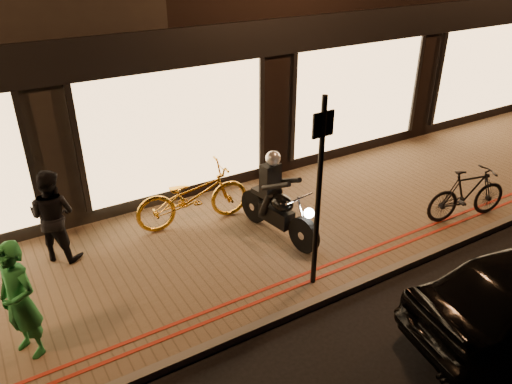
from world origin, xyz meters
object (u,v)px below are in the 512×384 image
Objects in this scene: motorcycle at (277,204)px; sign_post at (319,186)px; bicycle_gold at (193,196)px; person_green at (20,301)px.

sign_post reaches higher than motorcycle.
motorcycle is 1.82m from sign_post.
motorcycle is 0.64× the size of sign_post.
person_green is (-3.18, -1.87, 0.26)m from bicycle_gold.
person_green is at bearing -179.40° from motorcycle.
sign_post is (-0.26, -1.46, 1.06)m from motorcycle.
person_green is at bearing 126.56° from bicycle_gold.
sign_post is at bearing -155.95° from bicycle_gold.
sign_post reaches higher than person_green.
motorcycle is at bearing -129.65° from bicycle_gold.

